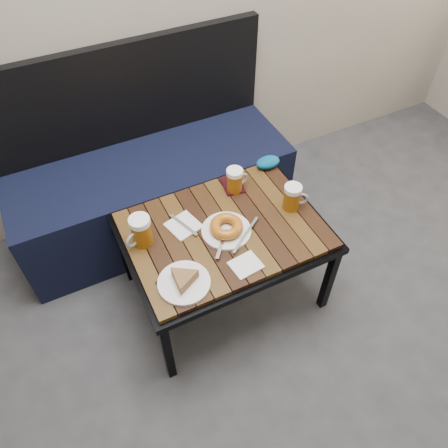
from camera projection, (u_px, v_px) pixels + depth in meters
name	position (u px, v px, depth m)	size (l,w,h in m)	color
bench	(152.00, 185.00, 2.29)	(1.40, 0.50, 0.95)	black
cafe_table	(224.00, 235.00, 1.86)	(0.84, 0.62, 0.47)	black
beer_mug_left	(141.00, 231.00, 1.72)	(0.13, 0.11, 0.14)	#8B4D0B
beer_mug_centre	(235.00, 180.00, 1.93)	(0.11, 0.08, 0.12)	#8B4D0B
beer_mug_right	(292.00, 197.00, 1.86)	(0.12, 0.09, 0.12)	#8B4D0B
plate_pie	(184.00, 280.00, 1.62)	(0.20, 0.20, 0.06)	white
plate_bagel	(226.00, 228.00, 1.79)	(0.26, 0.23, 0.06)	white
napkin_left	(183.00, 226.00, 1.83)	(0.15, 0.16, 0.01)	white
napkin_right	(246.00, 265.00, 1.69)	(0.13, 0.11, 0.01)	white
passport_navy	(179.00, 282.00, 1.64)	(0.10, 0.14, 0.01)	black
passport_burgundy	(233.00, 185.00, 1.99)	(0.09, 0.12, 0.01)	black
knit_pouch	(268.00, 162.00, 2.06)	(0.12, 0.08, 0.05)	#05448E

